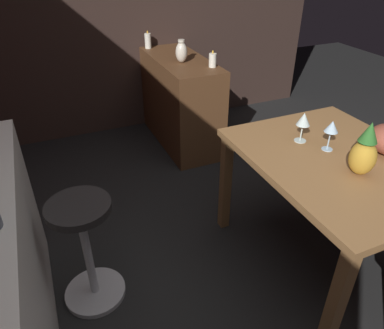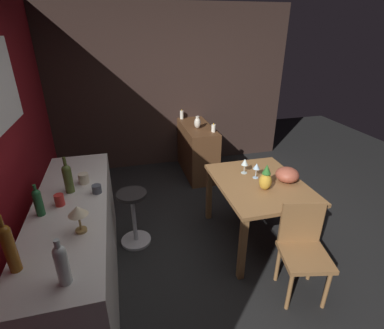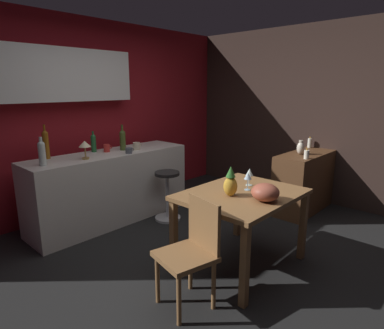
{
  "view_description": "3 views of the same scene",
  "coord_description": "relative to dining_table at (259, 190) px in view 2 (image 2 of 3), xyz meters",
  "views": [
    {
      "loc": [
        -1.05,
        1.0,
        1.73
      ],
      "look_at": [
        0.29,
        0.42,
        0.82
      ],
      "focal_mm": 34.25,
      "sensor_mm": 36.0,
      "label": 1
    },
    {
      "loc": [
        -2.3,
        1.0,
        2.23
      ],
      "look_at": [
        0.38,
        0.31,
        0.93
      ],
      "focal_mm": 27.29,
      "sensor_mm": 36.0,
      "label": 2
    },
    {
      "loc": [
        -2.3,
        -2.04,
        1.71
      ],
      "look_at": [
        0.39,
        0.47,
        0.83
      ],
      "focal_mm": 30.51,
      "sensor_mm": 36.0,
      "label": 3
    }
  ],
  "objects": [
    {
      "name": "ground_plane",
      "position": [
        -0.16,
        0.39,
        -0.65
      ],
      "size": [
        9.0,
        9.0,
        0.0
      ],
      "primitive_type": "plane",
      "color": "black"
    },
    {
      "name": "wall_side_right",
      "position": [
        2.39,
        0.69,
        0.65
      ],
      "size": [
        0.1,
        4.4,
        2.6
      ],
      "primitive_type": "cube",
      "color": "#33231E",
      "rests_on": "ground_plane"
    },
    {
      "name": "dining_table",
      "position": [
        0.0,
        0.0,
        0.0
      ],
      "size": [
        1.13,
        0.89,
        0.74
      ],
      "color": "olive",
      "rests_on": "ground_plane"
    },
    {
      "name": "kitchen_counter",
      "position": [
        -0.22,
        1.86,
        -0.2
      ],
      "size": [
        2.1,
        0.6,
        0.9
      ],
      "primitive_type": "cube",
      "color": "silver",
      "rests_on": "ground_plane"
    },
    {
      "name": "sideboard_cabinet",
      "position": [
        1.83,
        0.19,
        -0.24
      ],
      "size": [
        1.1,
        0.44,
        0.82
      ],
      "primitive_type": "cube",
      "color": "#56351E",
      "rests_on": "ground_plane"
    },
    {
      "name": "chair_near_window",
      "position": [
        -0.76,
        -0.06,
        -0.17
      ],
      "size": [
        0.48,
        0.48,
        0.86
      ],
      "color": "olive",
      "rests_on": "ground_plane"
    },
    {
      "name": "bar_stool",
      "position": [
        0.28,
        1.34,
        -0.3
      ],
      "size": [
        0.34,
        0.34,
        0.64
      ],
      "color": "#262323",
      "rests_on": "ground_plane"
    },
    {
      "name": "wine_glass_left",
      "position": [
        0.1,
        0.01,
        0.23
      ],
      "size": [
        0.07,
        0.07,
        0.17
      ],
      "color": "silver",
      "rests_on": "dining_table"
    },
    {
      "name": "wine_glass_right",
      "position": [
        0.24,
        0.08,
        0.22
      ],
      "size": [
        0.08,
        0.08,
        0.17
      ],
      "color": "silver",
      "rests_on": "dining_table"
    },
    {
      "name": "pineapple_centerpiece",
      "position": [
        -0.15,
        0.03,
        0.21
      ],
      "size": [
        0.13,
        0.13,
        0.28
      ],
      "color": "gold",
      "rests_on": "dining_table"
    },
    {
      "name": "fruit_bowl",
      "position": [
        -0.06,
        -0.28,
        0.17
      ],
      "size": [
        0.24,
        0.24,
        0.16
      ],
      "primitive_type": "ellipsoid",
      "color": "#9E4C38",
      "rests_on": "dining_table"
    },
    {
      "name": "wine_bottle_green",
      "position": [
        -0.32,
        2.05,
        0.38
      ],
      "size": [
        0.07,
        0.07,
        0.27
      ],
      "color": "#1E592D",
      "rests_on": "kitchen_counter"
    },
    {
      "name": "wine_bottle_clear",
      "position": [
        -1.09,
        1.78,
        0.4
      ],
      "size": [
        0.07,
        0.07,
        0.3
      ],
      "color": "silver",
      "rests_on": "kitchen_counter"
    },
    {
      "name": "wine_bottle_olive",
      "position": [
        -0.0,
        1.87,
        0.4
      ],
      "size": [
        0.08,
        0.08,
        0.33
      ],
      "color": "#475623",
      "rests_on": "kitchen_counter"
    },
    {
      "name": "wine_bottle_amber",
      "position": [
        -0.91,
        2.08,
        0.43
      ],
      "size": [
        0.07,
        0.07,
        0.39
      ],
      "color": "#8C5114",
      "rests_on": "kitchen_counter"
    },
    {
      "name": "cup_red",
      "position": [
        -0.21,
        1.93,
        0.3
      ],
      "size": [
        0.11,
        0.08,
        0.1
      ],
      "color": "red",
      "rests_on": "kitchen_counter"
    },
    {
      "name": "cup_slate",
      "position": [
        -0.08,
        1.64,
        0.29
      ],
      "size": [
        0.12,
        0.08,
        0.08
      ],
      "color": "#515660",
      "rests_on": "kitchen_counter"
    },
    {
      "name": "cup_cream",
      "position": [
        0.13,
        1.76,
        0.3
      ],
      "size": [
        0.13,
        0.09,
        0.1
      ],
      "color": "beige",
      "rests_on": "kitchen_counter"
    },
    {
      "name": "counter_lamp",
      "position": [
        -0.62,
        1.73,
        0.42
      ],
      "size": [
        0.14,
        0.14,
        0.21
      ],
      "color": "#A58447",
      "rests_on": "kitchen_counter"
    },
    {
      "name": "pillar_candle_tall",
      "position": [
        1.47,
        0.04,
        0.23
      ],
      "size": [
        0.06,
        0.06,
        0.14
      ],
      "color": "white",
      "rests_on": "sideboard_cabinet"
    },
    {
      "name": "pillar_candle_short",
      "position": [
        2.26,
        0.34,
        0.24
      ],
      "size": [
        0.06,
        0.06,
        0.16
      ],
      "color": "white",
      "rests_on": "sideboard_cabinet"
    },
    {
      "name": "vase_ceramic_ivory",
      "position": [
        1.7,
        0.22,
        0.26
      ],
      "size": [
        0.1,
        0.1,
        0.19
      ],
      "color": "beige",
      "rests_on": "sideboard_cabinet"
    }
  ]
}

